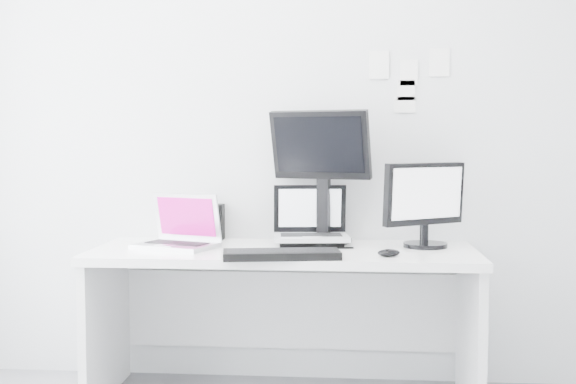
# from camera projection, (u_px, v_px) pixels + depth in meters

# --- Properties ---
(back_wall) EXTENTS (3.60, 0.00, 3.60)m
(back_wall) POSITION_uv_depth(u_px,v_px,m) (290.00, 119.00, 3.75)
(back_wall) COLOR silver
(back_wall) RESTS_ON ground
(desk) EXTENTS (1.80, 0.70, 0.73)m
(desk) POSITION_uv_depth(u_px,v_px,m) (284.00, 325.00, 3.47)
(desk) COLOR white
(desk) RESTS_ON ground
(macbook) EXTENTS (0.43, 0.38, 0.27)m
(macbook) POSITION_uv_depth(u_px,v_px,m) (175.00, 220.00, 3.46)
(macbook) COLOR #ACADB1
(macbook) RESTS_ON desk
(speaker) EXTENTS (0.10, 0.10, 0.18)m
(speaker) POSITION_uv_depth(u_px,v_px,m) (215.00, 222.00, 3.76)
(speaker) COLOR black
(speaker) RESTS_ON desk
(dell_laptop) EXTENTS (0.39, 0.32, 0.30)m
(dell_laptop) POSITION_uv_depth(u_px,v_px,m) (311.00, 215.00, 3.54)
(dell_laptop) COLOR silver
(dell_laptop) RESTS_ON desk
(rear_monitor) EXTENTS (0.53, 0.32, 0.67)m
(rear_monitor) POSITION_uv_depth(u_px,v_px,m) (322.00, 175.00, 3.60)
(rear_monitor) COLOR black
(rear_monitor) RESTS_ON desk
(samsung_monitor) EXTENTS (0.50, 0.43, 0.42)m
(samsung_monitor) POSITION_uv_depth(u_px,v_px,m) (426.00, 204.00, 3.49)
(samsung_monitor) COLOR black
(samsung_monitor) RESTS_ON desk
(keyboard) EXTENTS (0.53, 0.26, 0.03)m
(keyboard) POSITION_uv_depth(u_px,v_px,m) (282.00, 254.00, 3.17)
(keyboard) COLOR black
(keyboard) RESTS_ON desk
(mouse) EXTENTS (0.12, 0.10, 0.03)m
(mouse) POSITION_uv_depth(u_px,v_px,m) (389.00, 253.00, 3.21)
(mouse) COLOR black
(mouse) RESTS_ON desk
(wall_note_0) EXTENTS (0.10, 0.00, 0.14)m
(wall_note_0) POSITION_uv_depth(u_px,v_px,m) (379.00, 65.00, 3.69)
(wall_note_0) COLOR white
(wall_note_0) RESTS_ON back_wall
(wall_note_1) EXTENTS (0.09, 0.00, 0.13)m
(wall_note_1) POSITION_uv_depth(u_px,v_px,m) (409.00, 73.00, 3.68)
(wall_note_1) COLOR white
(wall_note_1) RESTS_ON back_wall
(wall_note_2) EXTENTS (0.10, 0.00, 0.14)m
(wall_note_2) POSITION_uv_depth(u_px,v_px,m) (439.00, 62.00, 3.66)
(wall_note_2) COLOR white
(wall_note_2) RESTS_ON back_wall
(wall_note_3) EXTENTS (0.11, 0.00, 0.08)m
(wall_note_3) POSITION_uv_depth(u_px,v_px,m) (405.00, 105.00, 3.69)
(wall_note_3) COLOR white
(wall_note_3) RESTS_ON back_wall
(wall_note_4) EXTENTS (0.09, 0.00, 0.10)m
(wall_note_4) POSITION_uv_depth(u_px,v_px,m) (406.00, 90.00, 3.69)
(wall_note_4) COLOR white
(wall_note_4) RESTS_ON back_wall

